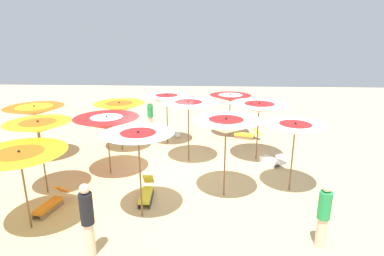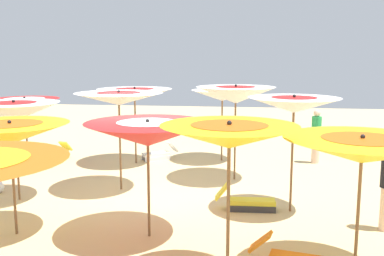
{
  "view_description": "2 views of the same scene",
  "coord_description": "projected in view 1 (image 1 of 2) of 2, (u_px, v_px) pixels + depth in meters",
  "views": [
    {
      "loc": [
        1.83,
        -10.99,
        4.96
      ],
      "look_at": [
        1.23,
        0.88,
        1.39
      ],
      "focal_mm": 29.66,
      "sensor_mm": 36.0,
      "label": 1
    },
    {
      "loc": [
        -9.42,
        -2.31,
        3.32
      ],
      "look_at": [
        1.17,
        -0.89,
        1.58
      ],
      "focal_mm": 41.87,
      "sensor_mm": 36.0,
      "label": 2
    }
  ],
  "objects": [
    {
      "name": "ground",
      "position": [
        159.0,
        170.0,
        12.03
      ],
      "size": [
        39.1,
        39.1,
        0.04
      ],
      "primitive_type": "cube",
      "color": "#D1B57F"
    },
    {
      "name": "beach_umbrella_0",
      "position": [
        230.0,
        98.0,
        15.47
      ],
      "size": [
        2.02,
        2.02,
        2.12
      ],
      "color": "brown",
      "rests_on": "ground"
    },
    {
      "name": "beach_umbrella_1",
      "position": [
        167.0,
        100.0,
        14.31
      ],
      "size": [
        2.04,
        2.04,
        2.34
      ],
      "color": "brown",
      "rests_on": "ground"
    },
    {
      "name": "beach_umbrella_2",
      "position": [
        120.0,
        107.0,
        13.51
      ],
      "size": [
        2.13,
        2.13,
        2.17
      ],
      "color": "brown",
      "rests_on": "ground"
    },
    {
      "name": "beach_umbrella_3",
      "position": [
        34.0,
        111.0,
        12.46
      ],
      "size": [
        2.24,
        2.24,
        2.25
      ],
      "color": "brown",
      "rests_on": "ground"
    },
    {
      "name": "beach_umbrella_4",
      "position": [
        259.0,
        108.0,
        12.4
      ],
      "size": [
        2.3,
        2.3,
        2.38
      ],
      "color": "brown",
      "rests_on": "ground"
    },
    {
      "name": "beach_umbrella_5",
      "position": [
        188.0,
        106.0,
        12.17
      ],
      "size": [
        2.15,
        2.15,
        2.49
      ],
      "color": "brown",
      "rests_on": "ground"
    },
    {
      "name": "beach_umbrella_6",
      "position": [
        107.0,
        123.0,
        11.1
      ],
      "size": [
        2.27,
        2.27,
        2.2
      ],
      "color": "brown",
      "rests_on": "ground"
    },
    {
      "name": "beach_umbrella_7",
      "position": [
        38.0,
        127.0,
        9.63
      ],
      "size": [
        1.94,
        1.94,
        2.44
      ],
      "color": "brown",
      "rests_on": "ground"
    },
    {
      "name": "beach_umbrella_8",
      "position": [
        295.0,
        129.0,
        9.87
      ],
      "size": [
        1.95,
        1.95,
        2.31
      ],
      "color": "brown",
      "rests_on": "ground"
    },
    {
      "name": "beach_umbrella_9",
      "position": [
        226.0,
        126.0,
        9.44
      ],
      "size": [
        2.09,
        2.09,
        2.57
      ],
      "color": "brown",
      "rests_on": "ground"
    },
    {
      "name": "beach_umbrella_10",
      "position": [
        138.0,
        138.0,
        8.32
      ],
      "size": [
        1.92,
        1.92,
        2.52
      ],
      "color": "brown",
      "rests_on": "ground"
    },
    {
      "name": "beach_umbrella_11",
      "position": [
        20.0,
        159.0,
        7.86
      ],
      "size": [
        2.29,
        2.29,
        2.2
      ],
      "color": "brown",
      "rests_on": "ground"
    },
    {
      "name": "lounger_0",
      "position": [
        272.0,
        160.0,
        12.35
      ],
      "size": [
        0.92,
        1.16,
        0.57
      ],
      "rotation": [
        0.0,
        0.0,
        8.42
      ],
      "color": "silver",
      "rests_on": "ground"
    },
    {
      "name": "lounger_1",
      "position": [
        50.0,
        204.0,
        9.2
      ],
      "size": [
        0.58,
        1.33,
        0.56
      ],
      "rotation": [
        0.0,
        0.0,
        4.5
      ],
      "color": "olive",
      "rests_on": "ground"
    },
    {
      "name": "lounger_2",
      "position": [
        146.0,
        193.0,
        9.8
      ],
      "size": [
        0.41,
        1.32,
        0.62
      ],
      "rotation": [
        0.0,
        0.0,
        4.76
      ],
      "color": "#333338",
      "rests_on": "ground"
    },
    {
      "name": "lounger_3",
      "position": [
        246.0,
        135.0,
        15.48
      ],
      "size": [
        1.31,
        0.7,
        0.56
      ],
      "rotation": [
        0.0,
        0.0,
        9.12
      ],
      "color": "olive",
      "rests_on": "ground"
    },
    {
      "name": "beachgoer_0",
      "position": [
        324.0,
        215.0,
        7.43
      ],
      "size": [
        0.3,
        0.3,
        1.68
      ],
      "rotation": [
        0.0,
        0.0,
        2.87
      ],
      "color": "beige",
      "rests_on": "ground"
    },
    {
      "name": "beachgoer_1",
      "position": [
        150.0,
        115.0,
        16.53
      ],
      "size": [
        0.3,
        0.3,
        1.61
      ],
      "rotation": [
        0.0,
        0.0,
        1.54
      ],
      "color": "beige",
      "rests_on": "ground"
    },
    {
      "name": "beachgoer_2",
      "position": [
        88.0,
        219.0,
        7.1
      ],
      "size": [
        0.3,
        0.3,
        1.83
      ],
      "rotation": [
        0.0,
        0.0,
        5.32
      ],
      "color": "beige",
      "rests_on": "ground"
    },
    {
      "name": "beach_ball",
      "position": [
        177.0,
        135.0,
        15.58
      ],
      "size": [
        0.3,
        0.3,
        0.3
      ],
      "primitive_type": "sphere",
      "color": "white",
      "rests_on": "ground"
    }
  ]
}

